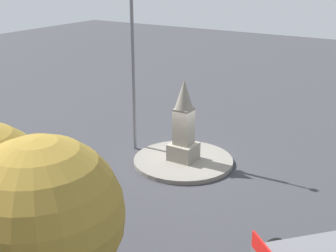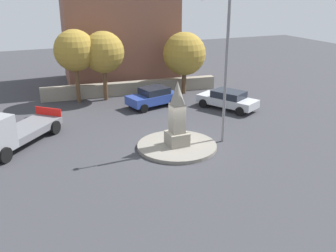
# 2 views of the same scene
# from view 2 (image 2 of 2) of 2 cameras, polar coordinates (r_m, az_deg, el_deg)

# --- Properties ---
(ground_plane) EXTENTS (80.00, 80.00, 0.00)m
(ground_plane) POSITION_cam_2_polar(r_m,az_deg,el_deg) (21.54, 1.35, -3.26)
(ground_plane) COLOR #38383D
(traffic_island) EXTENTS (4.49, 4.49, 0.20)m
(traffic_island) POSITION_cam_2_polar(r_m,az_deg,el_deg) (21.50, 1.35, -3.01)
(traffic_island) COLOR gray
(traffic_island) RESTS_ON ground
(monument) EXTENTS (1.13, 1.13, 3.67)m
(monument) POSITION_cam_2_polar(r_m,az_deg,el_deg) (20.88, 1.39, 1.29)
(monument) COLOR gray
(monument) RESTS_ON traffic_island
(streetlamp) EXTENTS (3.50, 0.28, 8.61)m
(streetlamp) POSITION_cam_2_polar(r_m,az_deg,el_deg) (21.19, 8.83, 10.70)
(streetlamp) COLOR slate
(streetlamp) RESTS_ON ground
(car_blue_waiting) EXTENTS (4.11, 2.69, 1.45)m
(car_blue_waiting) POSITION_cam_2_polar(r_m,az_deg,el_deg) (28.66, -2.29, 4.42)
(car_blue_waiting) COLOR #2D479E
(car_blue_waiting) RESTS_ON ground
(car_silver_approaching) EXTENTS (3.59, 4.70, 1.38)m
(car_silver_approaching) POSITION_cam_2_polar(r_m,az_deg,el_deg) (28.43, 8.93, 3.98)
(car_silver_approaching) COLOR #B7BABF
(car_silver_approaching) RESTS_ON ground
(truck_grey_passing) EXTENTS (5.49, 5.75, 2.29)m
(truck_grey_passing) POSITION_cam_2_polar(r_m,az_deg,el_deg) (22.53, -23.37, -0.97)
(truck_grey_passing) COLOR gray
(truck_grey_passing) RESTS_ON ground
(stone_boundary_wall) EXTENTS (14.70, 2.09, 1.07)m
(stone_boundary_wall) POSITION_cam_2_polar(r_m,az_deg,el_deg) (32.17, -5.45, 5.70)
(stone_boundary_wall) COLOR gray
(stone_boundary_wall) RESTS_ON ground
(corner_building) EXTENTS (10.51, 8.46, 9.57)m
(corner_building) POSITION_cam_2_polar(r_m,az_deg,el_deg) (36.52, -7.51, 14.15)
(corner_building) COLOR brown
(corner_building) RESTS_ON ground
(tree_near_wall) EXTENTS (3.53, 3.53, 5.11)m
(tree_near_wall) POSITION_cam_2_polar(r_m,az_deg,el_deg) (31.79, 2.46, 10.75)
(tree_near_wall) COLOR brown
(tree_near_wall) RESTS_ON ground
(tree_mid_cluster) EXTENTS (3.13, 3.13, 5.61)m
(tree_mid_cluster) POSITION_cam_2_polar(r_m,az_deg,el_deg) (29.89, -13.81, 10.91)
(tree_mid_cluster) COLOR brown
(tree_mid_cluster) RESTS_ON ground
(tree_far_corner) EXTENTS (3.20, 3.20, 5.41)m
(tree_far_corner) POSITION_cam_2_polar(r_m,az_deg,el_deg) (30.14, -9.66, 10.82)
(tree_far_corner) COLOR brown
(tree_far_corner) RESTS_ON ground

